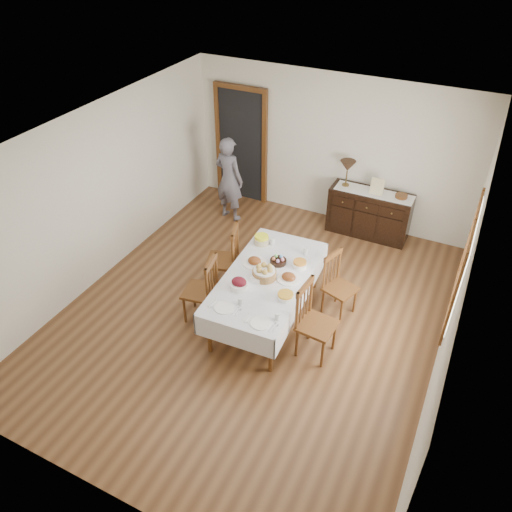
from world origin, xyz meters
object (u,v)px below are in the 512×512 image
at_px(table_lamp, 348,167).
at_px(chair_right_far, 338,284).
at_px(chair_left_far, 226,258).
at_px(chair_left_near, 203,289).
at_px(chair_right_near, 313,320).
at_px(person, 229,176).
at_px(sideboard, 369,213).
at_px(dining_table, 267,281).

bearing_deg(table_lamp, chair_right_far, -73.81).
bearing_deg(chair_left_far, chair_left_near, -14.29).
height_order(chair_left_near, chair_right_near, chair_right_near).
xyz_separation_m(chair_right_near, person, (-2.53, 2.46, 0.29)).
bearing_deg(person, chair_left_near, 121.24).
bearing_deg(chair_left_near, sideboard, 144.74).
xyz_separation_m(chair_left_near, sideboard, (1.45, 3.08, -0.10)).
bearing_deg(chair_right_near, chair_left_near, 97.18).
relative_size(chair_left_near, sideboard, 0.74).
relative_size(chair_right_near, chair_right_far, 1.12).
height_order(chair_left_near, person, person).
distance_m(chair_right_far, sideboard, 2.14).
relative_size(chair_left_near, table_lamp, 2.21).
bearing_deg(person, chair_right_far, 158.70).
xyz_separation_m(dining_table, chair_left_near, (-0.77, -0.39, -0.12)).
relative_size(person, table_lamp, 3.59).
relative_size(chair_left_far, person, 0.64).
xyz_separation_m(chair_left_near, table_lamp, (0.98, 3.09, 0.67)).
xyz_separation_m(chair_right_near, chair_right_far, (0.03, 0.88, -0.06)).
xyz_separation_m(chair_left_far, sideboard, (1.50, 2.35, -0.12)).
xyz_separation_m(chair_right_far, sideboard, (-0.15, 2.14, -0.07)).
bearing_deg(table_lamp, dining_table, -94.38).
bearing_deg(dining_table, person, 126.24).
distance_m(sideboard, person, 2.51).
bearing_deg(sideboard, chair_left_far, -122.56).
height_order(chair_left_far, chair_right_near, chair_right_near).
bearing_deg(sideboard, chair_right_near, -87.62).
relative_size(chair_right_far, table_lamp, 2.07).
height_order(chair_right_near, table_lamp, table_lamp).
bearing_deg(chair_right_far, person, 76.71).
xyz_separation_m(sideboard, table_lamp, (-0.47, 0.01, 0.77)).
bearing_deg(table_lamp, sideboard, -1.68).
distance_m(chair_right_far, table_lamp, 2.35).
bearing_deg(chair_right_near, sideboard, 7.45).
bearing_deg(chair_left_far, dining_table, 49.08).
height_order(sideboard, table_lamp, table_lamp).
bearing_deg(chair_right_near, dining_table, 72.56).
bearing_deg(dining_table, chair_right_near, -25.42).
bearing_deg(dining_table, chair_left_far, 154.49).
distance_m(chair_right_near, person, 3.54).
height_order(chair_right_near, chair_right_far, chair_right_near).
bearing_deg(chair_left_near, chair_left_far, 173.94).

